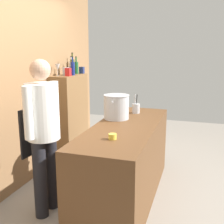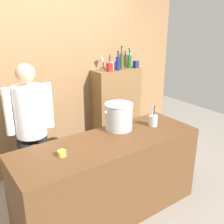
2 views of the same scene
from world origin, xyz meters
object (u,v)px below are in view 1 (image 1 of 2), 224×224
at_px(stockpot_large, 117,107).
at_px(butter_jar, 112,136).
at_px(chef, 43,127).
at_px(wine_glass_tall, 58,67).
at_px(wine_bottle_olive, 73,66).
at_px(spice_tin_silver, 66,71).
at_px(utensil_crock, 136,108).
at_px(wine_bottle_green, 76,67).
at_px(wine_bottle_clear, 71,67).
at_px(spice_tin_navy, 82,70).
at_px(spice_tin_red, 68,72).
at_px(wine_bottle_cobalt, 73,68).

bearing_deg(stockpot_large, butter_jar, -165.84).
height_order(chef, wine_glass_tall, chef).
relative_size(wine_bottle_olive, spice_tin_silver, 2.78).
distance_m(utensil_crock, wine_bottle_green, 1.35).
bearing_deg(wine_bottle_clear, utensil_crock, -116.61).
distance_m(chef, wine_bottle_olive, 1.73).
bearing_deg(spice_tin_navy, utensil_crock, -120.30).
height_order(wine_bottle_green, wine_bottle_olive, wine_bottle_olive).
height_order(chef, stockpot_large, chef).
relative_size(wine_bottle_olive, spice_tin_red, 2.85).
distance_m(butter_jar, spice_tin_silver, 1.91).
height_order(wine_glass_tall, spice_tin_red, wine_glass_tall).
height_order(butter_jar, spice_tin_navy, spice_tin_navy).
distance_m(utensil_crock, spice_tin_red, 1.17).
xyz_separation_m(stockpot_large, wine_bottle_green, (0.92, 0.97, 0.42)).
xyz_separation_m(wine_bottle_clear, spice_tin_navy, (-0.01, -0.19, -0.05)).
bearing_deg(wine_bottle_olive, butter_jar, -143.58).
bearing_deg(wine_bottle_green, wine_bottle_clear, 55.13).
height_order(wine_glass_tall, spice_tin_silver, wine_glass_tall).
relative_size(wine_bottle_cobalt, spice_tin_navy, 2.62).
xyz_separation_m(wine_bottle_cobalt, spice_tin_red, (-0.15, 0.00, -0.05)).
distance_m(stockpot_large, spice_tin_red, 1.10).
height_order(wine_bottle_clear, spice_tin_navy, wine_bottle_clear).
distance_m(chef, utensil_crock, 1.41).
distance_m(chef, stockpot_large, 1.00).
xyz_separation_m(chef, utensil_crock, (1.22, -0.71, 0.01)).
relative_size(wine_bottle_clear, spice_tin_navy, 2.60).
height_order(stockpot_large, butter_jar, stockpot_large).
distance_m(stockpot_large, butter_jar, 0.84).
xyz_separation_m(chef, wine_bottle_cobalt, (1.49, 0.36, 0.51)).
bearing_deg(spice_tin_navy, wine_bottle_olive, 169.47).
bearing_deg(wine_bottle_clear, wine_bottle_cobalt, -151.32).
relative_size(wine_bottle_olive, wine_bottle_cobalt, 1.20).
relative_size(wine_bottle_clear, wine_glass_tall, 1.55).
height_order(wine_bottle_green, spice_tin_red, wine_bottle_green).
distance_m(utensil_crock, wine_bottle_cobalt, 1.21).
distance_m(utensil_crock, wine_bottle_clear, 1.50).
distance_m(stockpot_large, wine_bottle_clear, 1.55).
bearing_deg(wine_bottle_cobalt, spice_tin_red, 178.07).
bearing_deg(spice_tin_navy, wine_bottle_clear, 88.01).
bearing_deg(spice_tin_navy, butter_jar, -148.55).
bearing_deg(wine_glass_tall, wine_bottle_green, -12.11).
distance_m(utensil_crock, wine_bottle_olive, 1.29).
xyz_separation_m(chef, stockpot_large, (0.83, -0.54, 0.09)).
relative_size(wine_bottle_olive, wine_bottle_clear, 1.21).
bearing_deg(wine_glass_tall, spice_tin_red, -78.29).
relative_size(chef, wine_bottle_clear, 5.91).
xyz_separation_m(chef, wine_bottle_olive, (1.59, 0.41, 0.53)).
relative_size(wine_bottle_green, spice_tin_navy, 2.57).
bearing_deg(wine_bottle_cobalt, wine_bottle_olive, 26.29).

